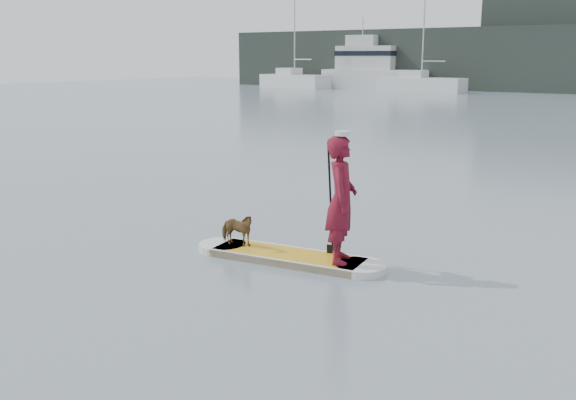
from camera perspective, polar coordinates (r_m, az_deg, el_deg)
The scene contains 10 objects.
ground at distance 12.42m, azimuth 18.81°, elevation -3.09°, with size 140.00×140.00×0.00m, color slate.
paddleboard at distance 10.39m, azimuth -0.00°, elevation -5.06°, with size 3.28×1.10×0.12m.
paddler at distance 9.76m, azimuth 4.76°, elevation 0.02°, with size 0.71×0.47×1.95m, color maroon.
white_cap at distance 9.59m, azimuth 4.87°, elevation 5.92°, with size 0.22×0.22×0.07m, color silver.
dog at distance 10.75m, azimuth -4.59°, elevation -2.62°, with size 0.30×0.66×0.56m, color brown.
paddle at distance 10.22m, azimuth 3.78°, elevation -1.10°, with size 0.10×0.30×2.00m.
sailboat_a at distance 69.02m, azimuth 0.54°, elevation 10.61°, with size 8.43×4.02×11.74m.
sailboat_b at distance 62.22m, azimuth 11.71°, elevation 10.16°, with size 8.26×2.93×12.08m.
motor_yacht_b at distance 68.04m, azimuth 7.49°, elevation 11.48°, with size 11.16×4.91×7.13m.
shore_building_west at distance 66.91m, azimuth 23.05°, elevation 12.73°, with size 14.00×4.00×9.00m, color black.
Camera 1 is at (2.93, -11.63, 3.21)m, focal length 40.00 mm.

